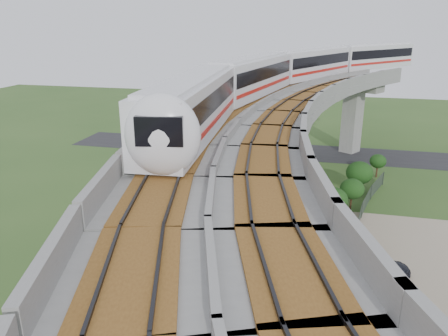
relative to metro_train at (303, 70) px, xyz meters
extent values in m
plane|color=#305020|center=(-2.98, -17.53, -12.31)|extent=(160.00, 160.00, 0.00)
cube|color=gray|center=(11.02, -19.53, -12.29)|extent=(18.00, 26.00, 0.04)
cube|color=#232326|center=(-2.98, 12.47, -12.29)|extent=(60.00, 8.00, 0.03)
cube|color=#99968E|center=(6.14, 14.27, -8.11)|extent=(2.86, 2.93, 8.40)
cube|color=#99968E|center=(6.14, 14.27, -3.31)|extent=(7.21, 5.74, 1.20)
cube|color=#99968E|center=(-2.07, -7.11, -8.11)|extent=(2.35, 2.51, 8.40)
cube|color=#99968E|center=(-2.07, -7.11, -3.31)|extent=(7.31, 3.58, 1.20)
cube|color=#99968E|center=(-2.07, -27.95, -8.11)|extent=(2.35, 2.51, 8.40)
cube|color=#99968E|center=(-2.07, -27.95, -3.31)|extent=(7.31, 3.58, 1.20)
cube|color=gray|center=(3.21, 9.01, -2.31)|extent=(16.42, 20.91, 0.80)
cube|color=gray|center=(-0.65, 10.91, -1.41)|extent=(8.66, 17.08, 1.00)
cube|color=gray|center=(7.06, 7.11, -1.41)|extent=(8.66, 17.08, 1.00)
cube|color=brown|center=(1.23, 9.98, -1.85)|extent=(10.68, 18.08, 0.12)
cube|color=black|center=(1.23, 9.98, -1.73)|extent=(9.69, 17.59, 0.12)
cube|color=brown|center=(5.18, 8.04, -1.85)|extent=(10.68, 18.08, 0.12)
cube|color=black|center=(5.18, 8.04, -1.73)|extent=(9.69, 17.59, 0.12)
cube|color=gray|center=(-2.28, -8.40, -2.31)|extent=(11.77, 20.03, 0.80)
cube|color=gray|center=(-6.53, -7.75, -1.41)|extent=(3.22, 18.71, 1.00)
cube|color=gray|center=(1.97, -9.05, -1.41)|extent=(3.22, 18.71, 1.00)
cube|color=brown|center=(-4.46, -8.07, -1.85)|extent=(5.44, 19.05, 0.12)
cube|color=black|center=(-4.46, -8.07, -1.73)|extent=(4.35, 18.88, 0.12)
cube|color=brown|center=(-0.11, -8.74, -1.85)|extent=(5.44, 19.05, 0.12)
cube|color=black|center=(-0.11, -8.74, -1.73)|extent=(4.35, 18.88, 0.12)
cube|color=gray|center=(-2.28, -26.66, -2.31)|extent=(11.77, 20.03, 0.80)
cube|color=gray|center=(-6.53, -27.31, -1.41)|extent=(3.22, 18.71, 1.00)
cube|color=gray|center=(1.97, -26.00, -1.41)|extent=(3.22, 18.71, 1.00)
cube|color=brown|center=(-4.46, -26.99, -1.85)|extent=(5.44, 19.05, 0.12)
cube|color=black|center=(-4.46, -26.99, -1.73)|extent=(4.35, 18.88, 0.12)
cube|color=brown|center=(-0.11, -26.32, -1.85)|extent=(5.44, 19.05, 0.12)
cube|color=black|center=(-0.11, -26.32, -1.73)|extent=(4.35, 18.88, 0.12)
cube|color=silver|center=(-5.05, -21.56, -0.07)|extent=(3.67, 15.14, 3.20)
cube|color=silver|center=(-5.05, -21.56, 1.63)|extent=(3.08, 14.36, 0.22)
cube|color=black|center=(-5.05, -21.56, 0.38)|extent=(3.69, 14.55, 1.15)
cube|color=red|center=(-5.05, -21.56, -0.82)|extent=(3.69, 14.55, 0.30)
cube|color=black|center=(-5.05, -21.56, -1.53)|extent=(2.72, 12.85, 0.28)
cube|color=silver|center=(-4.11, -6.02, -0.07)|extent=(5.43, 15.24, 3.20)
cube|color=silver|center=(-4.11, -6.02, 1.63)|extent=(4.76, 14.40, 0.22)
cube|color=black|center=(-4.11, -6.02, 0.38)|extent=(5.38, 14.66, 1.15)
cube|color=red|center=(-4.11, -6.02, -0.82)|extent=(5.38, 14.66, 0.30)
cube|color=black|center=(-4.11, -6.02, -1.53)|extent=(4.23, 12.88, 0.28)
cube|color=silver|center=(0.66, 8.79, -0.07)|extent=(8.79, 14.73, 3.20)
cube|color=silver|center=(0.66, 8.79, 1.63)|extent=(7.99, 13.83, 0.22)
cube|color=black|center=(0.66, 8.79, 0.38)|extent=(8.59, 14.22, 1.15)
cube|color=red|center=(0.66, 8.79, -0.82)|extent=(8.59, 14.22, 0.30)
cube|color=black|center=(0.66, 8.79, -1.53)|extent=(7.12, 12.36, 0.28)
cube|color=silver|center=(8.95, 21.95, -0.07)|extent=(11.61, 13.31, 3.20)
cube|color=silver|center=(8.95, 21.95, 1.63)|extent=(10.71, 12.38, 0.22)
cube|color=black|center=(8.95, 21.95, 0.38)|extent=(11.27, 12.88, 1.15)
cube|color=red|center=(8.95, 21.95, -0.82)|extent=(11.27, 12.88, 0.30)
cube|color=black|center=(8.95, 21.95, -1.53)|extent=(9.56, 11.06, 0.28)
ellipsoid|color=silver|center=(-4.16, -28.75, 0.08)|extent=(3.60, 2.39, 3.64)
cylinder|color=#2D382D|center=(9.27, 1.76, -11.56)|extent=(0.08, 0.08, 1.50)
cube|color=#2D382D|center=(8.40, -0.55, -11.56)|extent=(1.69, 4.77, 1.40)
cylinder|color=#2D382D|center=(7.64, -2.90, -11.56)|extent=(0.08, 0.08, 1.50)
cube|color=#2D382D|center=(7.00, -5.29, -11.56)|extent=(1.23, 4.91, 1.40)
cylinder|color=#2D382D|center=(6.47, -7.70, -11.56)|extent=(0.08, 0.08, 1.50)
cube|color=#2D382D|center=(6.05, -10.14, -11.56)|extent=(0.75, 4.99, 1.40)
cylinder|color=#2D382D|center=(5.76, -12.59, -11.56)|extent=(0.08, 0.08, 1.50)
cube|color=#2D382D|center=(5.58, -15.06, -11.56)|extent=(0.27, 5.04, 1.40)
cylinder|color=#2D382D|center=(5.52, -17.53, -11.56)|extent=(0.08, 0.08, 1.50)
cube|color=#2D382D|center=(5.58, -20.00, -11.56)|extent=(0.27, 5.04, 1.40)
cylinder|color=#2D382D|center=(5.76, -22.46, -11.56)|extent=(0.08, 0.08, 1.50)
cube|color=#2D382D|center=(6.05, -24.92, -11.56)|extent=(0.75, 4.99, 1.40)
cylinder|color=#382314|center=(8.80, 4.19, -11.62)|extent=(0.18, 0.18, 1.37)
ellipsoid|color=#183410|center=(8.80, 4.19, -10.38)|extent=(1.86, 1.86, 1.58)
cylinder|color=#382314|center=(6.43, -1.56, -11.57)|extent=(0.18, 0.18, 1.48)
ellipsoid|color=#183410|center=(6.43, -1.56, -10.01)|extent=(2.73, 2.73, 2.32)
cylinder|color=#382314|center=(5.51, -6.38, -11.51)|extent=(0.18, 0.18, 1.59)
ellipsoid|color=#183410|center=(5.51, -6.38, -10.04)|extent=(2.25, 2.25, 1.91)
cylinder|color=#382314|center=(3.77, -10.07, -11.41)|extent=(0.18, 0.18, 1.79)
ellipsoid|color=#183410|center=(3.77, -10.07, -9.78)|extent=(2.47, 2.47, 2.10)
cylinder|color=#382314|center=(2.91, -14.31, -11.58)|extent=(0.18, 0.18, 1.45)
ellipsoid|color=#183410|center=(2.91, -14.31, -10.04)|extent=(2.73, 2.73, 2.32)
cylinder|color=#382314|center=(3.20, -22.07, -11.44)|extent=(0.18, 0.18, 1.74)
ellipsoid|color=#183410|center=(3.20, -22.07, -9.94)|extent=(2.09, 2.09, 1.77)
imported|color=black|center=(7.18, -16.90, -11.68)|extent=(4.12, 1.80, 1.18)
camera|label=1|loc=(2.58, -45.85, 4.72)|focal=35.00mm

